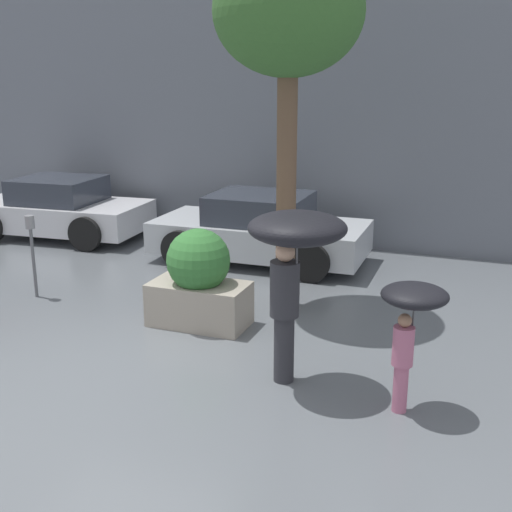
# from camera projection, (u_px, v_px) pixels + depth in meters

# --- Properties ---
(ground_plane) EXTENTS (40.00, 40.00, 0.00)m
(ground_plane) POSITION_uv_depth(u_px,v_px,m) (109.00, 364.00, 7.68)
(ground_plane) COLOR slate
(building_facade) EXTENTS (18.00, 0.30, 6.00)m
(building_facade) POSITION_uv_depth(u_px,v_px,m) (283.00, 92.00, 12.71)
(building_facade) COLOR slate
(building_facade) RESTS_ON ground
(planter_box) EXTENTS (1.35, 0.87, 1.36)m
(planter_box) POSITION_uv_depth(u_px,v_px,m) (199.00, 281.00, 8.73)
(planter_box) COLOR #9E9384
(planter_box) RESTS_ON ground
(person_adult) EXTENTS (1.05, 1.05, 1.96)m
(person_adult) POSITION_uv_depth(u_px,v_px,m) (294.00, 248.00, 6.78)
(person_adult) COLOR #2D2D33
(person_adult) RESTS_ON ground
(person_child) EXTENTS (0.67, 0.67, 1.35)m
(person_child) POSITION_uv_depth(u_px,v_px,m) (411.00, 312.00, 6.35)
(person_child) COLOR #B76684
(person_child) RESTS_ON ground
(parked_car_near) EXTENTS (3.89, 2.01, 1.26)m
(parked_car_near) POSITION_uv_depth(u_px,v_px,m) (260.00, 230.00, 11.77)
(parked_car_near) COLOR #B7BCC1
(parked_car_near) RESTS_ON ground
(parked_car_far) EXTENTS (3.76, 2.17, 1.26)m
(parked_car_far) POSITION_uv_depth(u_px,v_px,m) (60.00, 209.00, 13.58)
(parked_car_far) COLOR silver
(parked_car_far) RESTS_ON ground
(street_tree) EXTENTS (2.04, 2.04, 5.02)m
(street_tree) POSITION_uv_depth(u_px,v_px,m) (288.00, 18.00, 8.54)
(street_tree) COLOR brown
(street_tree) RESTS_ON ground
(parking_meter) EXTENTS (0.14, 0.14, 1.29)m
(parking_meter) POSITION_uv_depth(u_px,v_px,m) (31.00, 239.00, 9.76)
(parking_meter) COLOR #595B60
(parking_meter) RESTS_ON ground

